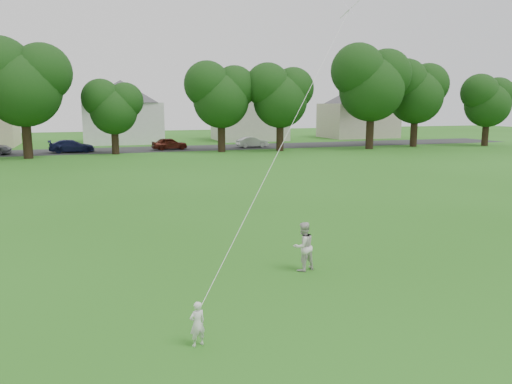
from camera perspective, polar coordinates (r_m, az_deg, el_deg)
name	(u,v)px	position (r m, az deg, el deg)	size (l,w,h in m)	color
ground	(282,304)	(11.86, 3.03, -12.64)	(160.00, 160.00, 0.00)	#245D15
street	(130,150)	(52.52, -14.20, 4.69)	(90.00, 7.00, 0.01)	#2D2D30
toddler	(197,324)	(9.87, -6.72, -14.73)	(0.32, 0.21, 0.89)	silver
older_boy	(303,246)	(13.92, 5.42, -6.21)	(0.67, 0.52, 1.37)	silver
kite	(299,110)	(14.48, 4.94, 9.28)	(4.51, 5.03, 14.16)	white
tree_row	(142,82)	(46.27, -12.88, 12.20)	(80.23, 8.88, 11.66)	black
parked_cars	(19,147)	(51.67, -25.43, 4.63)	(45.81, 2.40, 1.27)	black
house_row	(115,102)	(62.26, -15.78, 9.92)	(77.71, 13.75, 10.38)	beige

